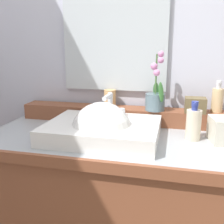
{
  "coord_description": "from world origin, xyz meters",
  "views": [
    {
      "loc": [
        0.24,
        -1.11,
        1.22
      ],
      "look_at": [
        -0.02,
        -0.01,
        0.94
      ],
      "focal_mm": 42.31,
      "sensor_mm": 36.0,
      "label": 1
    }
  ],
  "objects": [
    {
      "name": "sink_basin",
      "position": [
        -0.06,
        -0.05,
        0.86
      ],
      "size": [
        0.48,
        0.38,
        0.29
      ],
      "color": "white",
      "rests_on": "vanity_cabinet"
    },
    {
      "name": "vanity_cabinet",
      "position": [
        0.0,
        -0.0,
        0.42
      ],
      "size": [
        1.2,
        0.59,
        0.83
      ],
      "color": "brown",
      "rests_on": "ground"
    },
    {
      "name": "mirror",
      "position": [
        -0.08,
        0.28,
        1.28
      ],
      "size": [
        0.55,
        0.02,
        0.57
      ],
      "primitive_type": "cube",
      "color": "silver"
    },
    {
      "name": "lotion_bottle",
      "position": [
        0.33,
        0.02,
        0.9
      ],
      "size": [
        0.06,
        0.07,
        0.17
      ],
      "color": "beige",
      "rests_on": "vanity_cabinet"
    },
    {
      "name": "back_ledge",
      "position": [
        0.0,
        0.22,
        0.87
      ],
      "size": [
        1.13,
        0.12,
        0.08
      ],
      "primitive_type": "cube",
      "color": "brown",
      "rests_on": "vanity_cabinet"
    },
    {
      "name": "wall_back",
      "position": [
        0.0,
        0.4,
        1.36
      ],
      "size": [
        2.91,
        0.2,
        2.71
      ],
      "primitive_type": "cube",
      "color": "silver",
      "rests_on": "ground"
    },
    {
      "name": "tumbler_cup",
      "position": [
        -0.09,
        0.24,
        0.95
      ],
      "size": [
        0.06,
        0.06,
        0.09
      ],
      "primitive_type": "cylinder",
      "color": "tan",
      "rests_on": "back_ledge"
    },
    {
      "name": "trinket_box",
      "position": [
        0.34,
        0.2,
        0.95
      ],
      "size": [
        0.1,
        0.08,
        0.07
      ],
      "primitive_type": "cube",
      "rotation": [
        0.0,
        0.0,
        0.01
      ],
      "color": "brown",
      "rests_on": "back_ledge"
    },
    {
      "name": "soap_dispenser",
      "position": [
        0.44,
        0.23,
        0.97
      ],
      "size": [
        0.05,
        0.06,
        0.15
      ],
      "color": "#DBB986",
      "rests_on": "back_ledge"
    },
    {
      "name": "potted_plant",
      "position": [
        0.15,
        0.19,
        0.98
      ],
      "size": [
        0.1,
        0.11,
        0.29
      ],
      "color": "slate",
      "rests_on": "back_ledge"
    }
  ]
}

